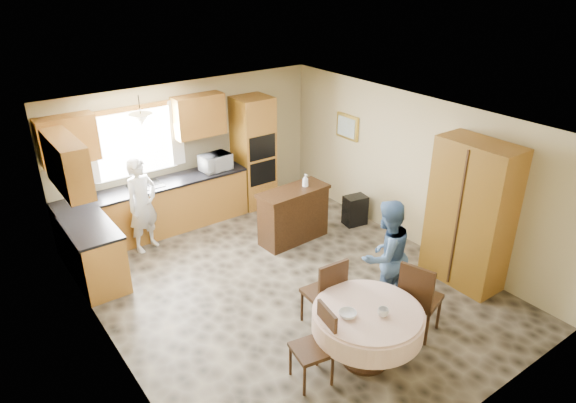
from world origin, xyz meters
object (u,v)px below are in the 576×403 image
(person_dining, at_px, (386,256))
(cupboard, at_px, (470,214))
(chair_right, at_px, (418,296))
(person_sink, at_px, (142,205))
(sideboard, at_px, (293,216))
(chair_back, at_px, (327,291))
(chair_left, at_px, (318,342))
(oven_tower, at_px, (254,153))
(dining_table, at_px, (367,321))

(person_dining, bearing_deg, cupboard, 172.59)
(chair_right, xyz_separation_m, person_sink, (-1.92, 4.09, 0.20))
(sideboard, relative_size, chair_right, 1.15)
(person_dining, bearing_deg, chair_back, -2.59)
(cupboard, bearing_deg, person_dining, 170.19)
(chair_left, bearing_deg, chair_back, 143.93)
(chair_left, bearing_deg, oven_tower, 166.19)
(person_sink, bearing_deg, chair_right, -85.11)
(oven_tower, height_order, cupboard, cupboard)
(oven_tower, xyz_separation_m, chair_back, (-1.29, -3.71, -0.49))
(chair_left, bearing_deg, person_sink, -163.42)
(sideboard, xyz_separation_m, dining_table, (-1.05, -2.86, 0.13))
(sideboard, xyz_separation_m, person_sink, (-2.13, 1.21, 0.35))
(oven_tower, distance_m, chair_right, 4.53)
(sideboard, distance_m, chair_back, 2.36)
(cupboard, bearing_deg, chair_back, 172.09)
(person_sink, height_order, person_dining, person_dining)
(dining_table, bearing_deg, sideboard, 69.77)
(oven_tower, relative_size, person_dining, 1.33)
(chair_back, bearing_deg, dining_table, 93.46)
(chair_right, bearing_deg, person_sink, 6.97)
(oven_tower, bearing_deg, dining_table, -106.27)
(chair_left, bearing_deg, chair_right, 94.88)
(chair_back, relative_size, chair_right, 0.97)
(oven_tower, distance_m, person_dining, 3.82)
(oven_tower, height_order, chair_back, oven_tower)
(chair_back, height_order, chair_right, chair_right)
(chair_right, xyz_separation_m, person_dining, (0.11, 0.69, 0.20))
(chair_back, xyz_separation_m, person_sink, (-1.09, 3.32, 0.22))
(dining_table, height_order, person_sink, person_sink)
(oven_tower, xyz_separation_m, chair_left, (-1.95, -4.34, -0.54))
(sideboard, height_order, chair_back, chair_back)
(chair_back, bearing_deg, sideboard, -111.87)
(chair_left, distance_m, person_dining, 1.71)
(chair_left, xyz_separation_m, person_dining, (1.60, 0.55, 0.27))
(person_dining, bearing_deg, oven_tower, -92.87)
(dining_table, distance_m, person_dining, 1.18)
(oven_tower, relative_size, chair_left, 2.25)
(chair_back, bearing_deg, person_sink, -67.49)
(chair_back, bearing_deg, chair_left, 47.89)
(sideboard, distance_m, dining_table, 3.05)
(dining_table, xyz_separation_m, chair_left, (-0.65, 0.11, -0.05))
(oven_tower, distance_m, cupboard, 4.18)
(chair_back, distance_m, person_dining, 0.97)
(sideboard, distance_m, cupboard, 2.85)
(oven_tower, relative_size, cupboard, 0.98)
(chair_left, height_order, chair_right, chair_right)
(sideboard, distance_m, chair_right, 2.90)
(sideboard, distance_m, person_sink, 2.47)
(oven_tower, xyz_separation_m, chair_right, (-0.46, -4.48, -0.47))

